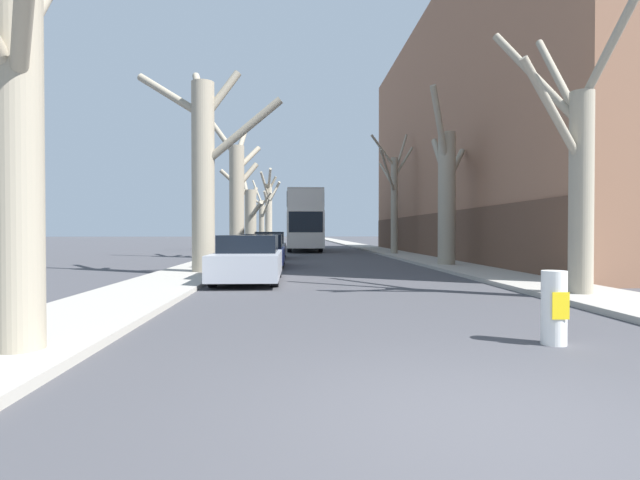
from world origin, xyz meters
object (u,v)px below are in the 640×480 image
object	(u,v)px
street_tree_right_0	(578,163)
parked_car_1	(262,251)
street_tree_left_0	(24,91)
street_tree_right_1	(446,192)
street_tree_left_5	(269,209)
street_tree_left_1	(204,166)
traffic_bollard	(554,308)
street_tree_left_4	(261,216)
street_tree_left_2	(237,193)
street_tree_right_2	(394,197)
parked_car_0	(249,259)
parked_car_2	(270,246)
street_tree_left_3	(250,215)
double_decker_bus	(304,218)

from	to	relation	value
street_tree_right_0	parked_car_1	xyz separation A→B (m)	(-7.62, 10.60, -2.35)
street_tree_left_0	street_tree_right_1	world-z (taller)	street_tree_right_1
parked_car_1	street_tree_left_5	bearing A→B (deg)	92.46
street_tree_left_1	traffic_bollard	size ratio (longest dim) A/B	7.78
street_tree_left_4	street_tree_right_1	distance (m)	31.53
street_tree_left_2	traffic_bollard	size ratio (longest dim) A/B	8.53
street_tree_left_4	street_tree_right_2	bearing A→B (deg)	-63.75
street_tree_right_1	parked_car_0	size ratio (longest dim) A/B	1.58
parked_car_0	parked_car_1	size ratio (longest dim) A/B	1.06
parked_car_1	street_tree_left_2	bearing A→B (deg)	105.59
street_tree_right_0	parked_car_1	size ratio (longest dim) A/B	1.74
street_tree_right_0	parked_car_2	distance (m)	18.94
street_tree_right_1	street_tree_right_2	world-z (taller)	street_tree_right_2
parked_car_2	traffic_bollard	size ratio (longest dim) A/B	4.63
street_tree_left_3	street_tree_left_4	xyz separation A→B (m)	(0.15, 11.71, 0.22)
street_tree_left_2	parked_car_0	size ratio (longest dim) A/B	1.80
parked_car_0	street_tree_left_1	bearing A→B (deg)	124.94
street_tree_left_3	street_tree_right_1	size ratio (longest dim) A/B	0.86
street_tree_left_4	street_tree_right_0	xyz separation A→B (m)	(9.54, -39.91, -0.02)
street_tree_left_1	double_decker_bus	xyz separation A→B (m)	(3.90, 21.76, -1.20)
street_tree_left_4	street_tree_left_5	xyz separation A→B (m)	(0.19, 10.76, 1.28)
street_tree_left_0	parked_car_2	size ratio (longest dim) A/B	1.43
street_tree_left_5	street_tree_left_2	bearing A→B (deg)	-90.12
street_tree_right_1	traffic_bollard	size ratio (longest dim) A/B	7.49
street_tree_left_1	street_tree_right_1	bearing A→B (deg)	19.13
street_tree_left_4	parked_car_0	bearing A→B (deg)	-86.93
street_tree_left_3	street_tree_right_1	world-z (taller)	street_tree_right_1
street_tree_left_0	street_tree_left_3	distance (m)	32.95
street_tree_left_3	double_decker_bus	distance (m)	4.23
street_tree_left_0	street_tree_right_0	world-z (taller)	street_tree_right_0
street_tree_left_3	double_decker_bus	xyz separation A→B (m)	(4.22, 0.17, -0.25)
street_tree_left_5	parked_car_2	distance (m)	33.72
street_tree_left_1	street_tree_right_1	distance (m)	10.04
street_tree_left_1	street_tree_left_3	bearing A→B (deg)	90.86
street_tree_left_1	parked_car_1	world-z (taller)	street_tree_left_1
double_decker_bus	street_tree_left_2	bearing A→B (deg)	-109.25
street_tree_right_0	street_tree_left_2	bearing A→B (deg)	118.93
street_tree_left_3	street_tree_left_5	xyz separation A→B (m)	(0.34, 22.47, 1.50)
street_tree_right_2	traffic_bollard	bearing A→B (deg)	-96.68
street_tree_left_2	street_tree_right_1	bearing A→B (deg)	-36.90
street_tree_left_0	street_tree_right_0	distance (m)	10.54
double_decker_bus	parked_car_2	bearing A→B (deg)	-100.91
street_tree_left_3	parked_car_0	world-z (taller)	street_tree_left_3
street_tree_right_2	parked_car_0	distance (m)	18.34
street_tree_left_1	street_tree_left_5	bearing A→B (deg)	89.98
street_tree_left_4	parked_car_2	size ratio (longest dim) A/B	1.54
street_tree_left_3	street_tree_right_1	distance (m)	20.77
parked_car_1	traffic_bollard	size ratio (longest dim) A/B	4.45
street_tree_right_1	street_tree_right_2	distance (m)	10.62
street_tree_left_0	street_tree_left_5	bearing A→B (deg)	89.93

